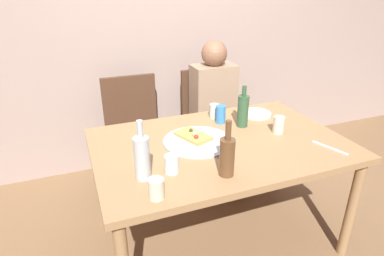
{
  "coord_description": "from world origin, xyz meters",
  "views": [
    {
      "loc": [
        -0.79,
        -1.57,
        1.61
      ],
      "look_at": [
        -0.12,
        0.15,
        0.77
      ],
      "focal_mm": 30.61,
      "sensor_mm": 36.0,
      "label": 1
    }
  ],
  "objects_px": {
    "wine_bottle": "(142,157)",
    "tumbler_far": "(172,164)",
    "wine_glass": "(156,189)",
    "table_knife": "(330,148)",
    "water_bottle": "(227,156)",
    "plate_stack": "(256,114)",
    "dining_table": "(220,152)",
    "pizza_tray": "(198,141)",
    "beer_bottle": "(243,110)",
    "guest_in_sweater": "(217,107)",
    "tumbler_near": "(279,125)",
    "chair_right": "(210,114)",
    "soda_can": "(221,114)",
    "pizza_slice_last": "(193,135)",
    "chair_left": "(134,126)",
    "short_glass": "(215,111)"
  },
  "relations": [
    {
      "from": "wine_bottle",
      "to": "tumbler_far",
      "type": "height_order",
      "value": "wine_bottle"
    },
    {
      "from": "wine_glass",
      "to": "table_knife",
      "type": "relative_size",
      "value": 0.43
    },
    {
      "from": "water_bottle",
      "to": "plate_stack",
      "type": "relative_size",
      "value": 1.38
    },
    {
      "from": "wine_glass",
      "to": "table_knife",
      "type": "xyz_separation_m",
      "value": [
        1.05,
        0.09,
        -0.04
      ]
    },
    {
      "from": "dining_table",
      "to": "water_bottle",
      "type": "bearing_deg",
      "value": -110.92
    },
    {
      "from": "dining_table",
      "to": "pizza_tray",
      "type": "xyz_separation_m",
      "value": [
        -0.12,
        0.05,
        0.08
      ]
    },
    {
      "from": "dining_table",
      "to": "beer_bottle",
      "type": "height_order",
      "value": "beer_bottle"
    },
    {
      "from": "guest_in_sweater",
      "to": "tumbler_near",
      "type": "bearing_deg",
      "value": 95.01
    },
    {
      "from": "dining_table",
      "to": "table_knife",
      "type": "xyz_separation_m",
      "value": [
        0.55,
        -0.3,
        0.07
      ]
    },
    {
      "from": "beer_bottle",
      "to": "tumbler_far",
      "type": "xyz_separation_m",
      "value": [
        -0.61,
        -0.38,
        -0.06
      ]
    },
    {
      "from": "wine_glass",
      "to": "table_knife",
      "type": "distance_m",
      "value": 1.06
    },
    {
      "from": "wine_bottle",
      "to": "chair_right",
      "type": "distance_m",
      "value": 1.43
    },
    {
      "from": "wine_bottle",
      "to": "tumbler_near",
      "type": "height_order",
      "value": "wine_bottle"
    },
    {
      "from": "tumbler_far",
      "to": "table_knife",
      "type": "height_order",
      "value": "tumbler_far"
    },
    {
      "from": "soda_can",
      "to": "water_bottle",
      "type": "bearing_deg",
      "value": -113.13
    },
    {
      "from": "water_bottle",
      "to": "tumbler_near",
      "type": "height_order",
      "value": "water_bottle"
    },
    {
      "from": "water_bottle",
      "to": "tumbler_far",
      "type": "relative_size",
      "value": 3.15
    },
    {
      "from": "chair_right",
      "to": "wine_bottle",
      "type": "bearing_deg",
      "value": 52.41
    },
    {
      "from": "dining_table",
      "to": "pizza_slice_last",
      "type": "height_order",
      "value": "pizza_slice_last"
    },
    {
      "from": "pizza_slice_last",
      "to": "chair_left",
      "type": "xyz_separation_m",
      "value": [
        -0.21,
        0.79,
        -0.23
      ]
    },
    {
      "from": "table_knife",
      "to": "short_glass",
      "type": "bearing_deg",
      "value": -165.86
    },
    {
      "from": "water_bottle",
      "to": "dining_table",
      "type": "bearing_deg",
      "value": 69.08
    },
    {
      "from": "short_glass",
      "to": "plate_stack",
      "type": "distance_m",
      "value": 0.31
    },
    {
      "from": "beer_bottle",
      "to": "plate_stack",
      "type": "xyz_separation_m",
      "value": [
        0.19,
        0.14,
        -0.1
      ]
    },
    {
      "from": "wine_bottle",
      "to": "short_glass",
      "type": "bearing_deg",
      "value": 41.55
    },
    {
      "from": "tumbler_far",
      "to": "chair_left",
      "type": "relative_size",
      "value": 0.1
    },
    {
      "from": "pizza_slice_last",
      "to": "guest_in_sweater",
      "type": "distance_m",
      "value": 0.8
    },
    {
      "from": "pizza_slice_last",
      "to": "beer_bottle",
      "type": "relative_size",
      "value": 0.91
    },
    {
      "from": "short_glass",
      "to": "table_knife",
      "type": "relative_size",
      "value": 0.45
    },
    {
      "from": "tumbler_near",
      "to": "short_glass",
      "type": "bearing_deg",
      "value": 126.34
    },
    {
      "from": "short_glass",
      "to": "chair_left",
      "type": "relative_size",
      "value": 0.11
    },
    {
      "from": "beer_bottle",
      "to": "water_bottle",
      "type": "relative_size",
      "value": 0.95
    },
    {
      "from": "short_glass",
      "to": "soda_can",
      "type": "relative_size",
      "value": 0.81
    },
    {
      "from": "tumbler_far",
      "to": "chair_left",
      "type": "bearing_deg",
      "value": 88.66
    },
    {
      "from": "wine_bottle",
      "to": "wine_glass",
      "type": "relative_size",
      "value": 3.21
    },
    {
      "from": "tumbler_far",
      "to": "guest_in_sweater",
      "type": "relative_size",
      "value": 0.08
    },
    {
      "from": "wine_glass",
      "to": "tumbler_near",
      "type": "bearing_deg",
      "value": 22.9
    },
    {
      "from": "wine_bottle",
      "to": "tumbler_far",
      "type": "xyz_separation_m",
      "value": [
        0.15,
        0.0,
        -0.07
      ]
    },
    {
      "from": "beer_bottle",
      "to": "tumbler_near",
      "type": "distance_m",
      "value": 0.24
    },
    {
      "from": "pizza_slice_last",
      "to": "chair_right",
      "type": "height_order",
      "value": "chair_right"
    },
    {
      "from": "pizza_slice_last",
      "to": "wine_glass",
      "type": "height_order",
      "value": "wine_glass"
    },
    {
      "from": "pizza_tray",
      "to": "wine_bottle",
      "type": "bearing_deg",
      "value": -146.4
    },
    {
      "from": "dining_table",
      "to": "pizza_tray",
      "type": "distance_m",
      "value": 0.15
    },
    {
      "from": "tumbler_far",
      "to": "wine_glass",
      "type": "bearing_deg",
      "value": -125.87
    },
    {
      "from": "beer_bottle",
      "to": "chair_left",
      "type": "height_order",
      "value": "beer_bottle"
    },
    {
      "from": "dining_table",
      "to": "water_bottle",
      "type": "xyz_separation_m",
      "value": [
        -0.13,
        -0.33,
        0.18
      ]
    },
    {
      "from": "pizza_slice_last",
      "to": "guest_in_sweater",
      "type": "height_order",
      "value": "guest_in_sweater"
    },
    {
      "from": "wine_bottle",
      "to": "chair_right",
      "type": "bearing_deg",
      "value": 52.41
    },
    {
      "from": "pizza_tray",
      "to": "tumbler_far",
      "type": "distance_m",
      "value": 0.36
    },
    {
      "from": "tumbler_near",
      "to": "soda_can",
      "type": "xyz_separation_m",
      "value": [
        -0.27,
        0.28,
        0.01
      ]
    }
  ]
}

